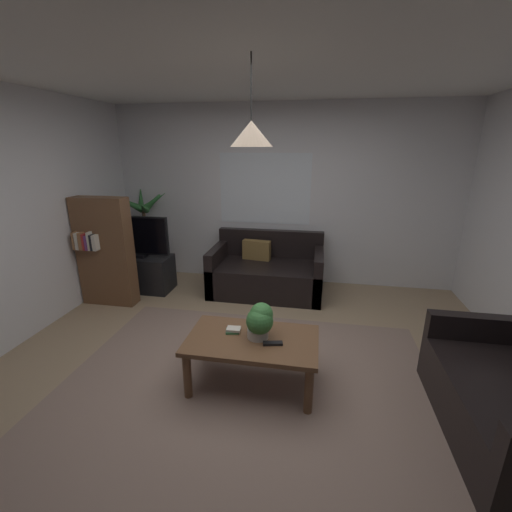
# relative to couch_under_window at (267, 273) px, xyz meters

# --- Properties ---
(floor) EXTENTS (4.98, 4.82, 0.02)m
(floor) POSITION_rel_couch_under_window_xyz_m (0.14, -1.91, -0.28)
(floor) COLOR #9E8466
(floor) RESTS_ON ground
(rug) EXTENTS (3.24, 2.65, 0.01)m
(rug) POSITION_rel_couch_under_window_xyz_m (0.14, -2.11, -0.27)
(rug) COLOR gray
(rug) RESTS_ON ground
(wall_back) EXTENTS (5.10, 0.06, 2.58)m
(wall_back) POSITION_rel_couch_under_window_xyz_m (0.14, 0.53, 1.02)
(wall_back) COLOR silver
(wall_back) RESTS_ON ground
(ceiling) EXTENTS (4.98, 4.82, 0.02)m
(ceiling) POSITION_rel_couch_under_window_xyz_m (0.14, -1.91, 2.31)
(ceiling) COLOR white
(window_pane) EXTENTS (1.33, 0.01, 1.01)m
(window_pane) POSITION_rel_couch_under_window_xyz_m (-0.12, 0.50, 1.12)
(window_pane) COLOR white
(couch_under_window) EXTENTS (1.54, 0.88, 0.82)m
(couch_under_window) POSITION_rel_couch_under_window_xyz_m (0.00, 0.00, 0.00)
(couch_under_window) COLOR black
(couch_under_window) RESTS_ON ground
(coffee_table) EXTENTS (1.10, 0.64, 0.45)m
(coffee_table) POSITION_rel_couch_under_window_xyz_m (0.18, -2.00, 0.11)
(coffee_table) COLOR brown
(coffee_table) RESTS_ON ground
(book_on_table_0) EXTENTS (0.13, 0.12, 0.02)m
(book_on_table_0) POSITION_rel_couch_under_window_xyz_m (-0.01, -1.93, 0.18)
(book_on_table_0) COLOR #387247
(book_on_table_0) RESTS_ON coffee_table
(book_on_table_1) EXTENTS (0.12, 0.09, 0.02)m
(book_on_table_1) POSITION_rel_couch_under_window_xyz_m (-0.00, -1.93, 0.20)
(book_on_table_1) COLOR beige
(book_on_table_1) RESTS_ON coffee_table
(remote_on_table_0) EXTENTS (0.17, 0.08, 0.02)m
(remote_on_table_0) POSITION_rel_couch_under_window_xyz_m (0.36, -2.06, 0.19)
(remote_on_table_0) COLOR black
(remote_on_table_0) RESTS_ON coffee_table
(potted_plant_on_table) EXTENTS (0.23, 0.24, 0.31)m
(potted_plant_on_table) POSITION_rel_couch_under_window_xyz_m (0.24, -1.97, 0.34)
(potted_plant_on_table) COLOR beige
(potted_plant_on_table) RESTS_ON coffee_table
(tv_stand) EXTENTS (0.90, 0.44, 0.50)m
(tv_stand) POSITION_rel_couch_under_window_xyz_m (-1.80, -0.25, -0.02)
(tv_stand) COLOR black
(tv_stand) RESTS_ON ground
(tv) EXTENTS (0.94, 0.16, 0.58)m
(tv) POSITION_rel_couch_under_window_xyz_m (-1.80, -0.27, 0.53)
(tv) COLOR black
(tv) RESTS_ON tv_stand
(potted_palm_corner) EXTENTS (0.93, 0.84, 1.45)m
(potted_palm_corner) POSITION_rel_couch_under_window_xyz_m (-1.91, 0.21, 0.38)
(potted_palm_corner) COLOR #B77051
(potted_palm_corner) RESTS_ON ground
(bookshelf_corner) EXTENTS (0.70, 0.31, 1.40)m
(bookshelf_corner) POSITION_rel_couch_under_window_xyz_m (-1.99, -0.73, 0.43)
(bookshelf_corner) COLOR brown
(bookshelf_corner) RESTS_ON ground
(pendant_lamp) EXTENTS (0.30, 0.30, 0.59)m
(pendant_lamp) POSITION_rel_couch_under_window_xyz_m (0.18, -2.00, 1.80)
(pendant_lamp) COLOR black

